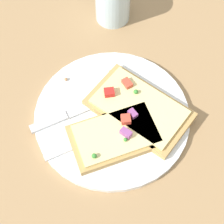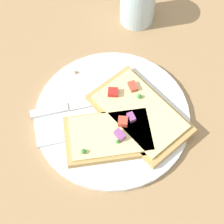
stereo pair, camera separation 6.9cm
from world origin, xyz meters
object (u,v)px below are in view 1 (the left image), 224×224
(fork, at_px, (103,133))
(pizza_slice_corner, at_px, (114,136))
(plate, at_px, (112,116))
(pizza_slice_main, at_px, (139,110))
(knife, at_px, (71,113))
(drinking_glass, at_px, (113,1))

(fork, xyz_separation_m, pizza_slice_corner, (0.02, -0.01, 0.01))
(plate, distance_m, pizza_slice_main, 0.05)
(knife, bearing_deg, fork, -60.30)
(pizza_slice_main, distance_m, drinking_glass, 0.26)
(fork, bearing_deg, plate, 42.85)
(knife, height_order, pizza_slice_main, pizza_slice_main)
(fork, relative_size, pizza_slice_main, 0.96)
(knife, distance_m, pizza_slice_main, 0.13)
(fork, distance_m, knife, 0.07)
(pizza_slice_main, height_order, pizza_slice_corner, same)
(knife, height_order, pizza_slice_corner, pizza_slice_corner)
(fork, bearing_deg, pizza_slice_main, 8.69)
(pizza_slice_main, distance_m, pizza_slice_corner, 0.07)
(pizza_slice_corner, bearing_deg, pizza_slice_main, 28.00)
(plate, relative_size, knife, 1.57)
(plate, bearing_deg, pizza_slice_corner, -95.19)
(pizza_slice_main, xyz_separation_m, pizza_slice_corner, (-0.06, -0.05, -0.00))
(fork, bearing_deg, pizza_slice_corner, -48.74)
(pizza_slice_main, bearing_deg, drinking_glass, -41.56)
(plate, height_order, fork, fork)
(fork, relative_size, pizza_slice_corner, 1.13)
(fork, distance_m, pizza_slice_corner, 0.02)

